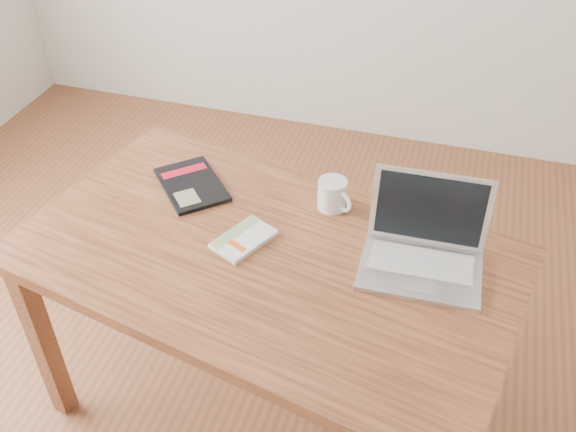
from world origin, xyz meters
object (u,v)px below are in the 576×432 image
(desk, at_px, (266,275))
(black_guidebook, at_px, (192,185))
(white_guidebook, at_px, (244,239))
(coffee_mug, at_px, (333,194))
(laptop, at_px, (424,248))

(desk, distance_m, black_guidebook, 0.42)
(white_guidebook, bearing_deg, black_guidebook, 166.08)
(white_guidebook, relative_size, coffee_mug, 1.80)
(laptop, distance_m, coffee_mug, 0.34)
(black_guidebook, bearing_deg, laptop, -53.26)
(desk, xyz_separation_m, white_guidebook, (-0.08, 0.03, 0.10))
(black_guidebook, xyz_separation_m, coffee_mug, (0.46, 0.03, 0.04))
(laptop, height_order, coffee_mug, laptop)
(coffee_mug, bearing_deg, laptop, 6.03)
(laptop, bearing_deg, black_guidebook, 167.63)
(black_guidebook, bearing_deg, coffee_mug, -39.66)
(white_guidebook, height_order, coffee_mug, coffee_mug)
(coffee_mug, bearing_deg, white_guidebook, -97.05)
(desk, xyz_separation_m, laptop, (0.43, 0.09, 0.14))
(black_guidebook, bearing_deg, white_guidebook, -81.77)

